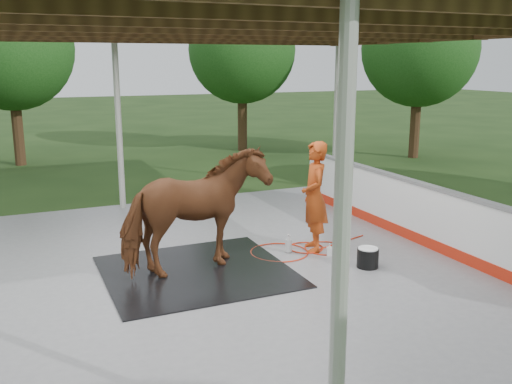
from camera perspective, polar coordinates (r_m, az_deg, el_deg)
name	(u,v)px	position (r m, az deg, el deg)	size (l,w,h in m)	color
ground	(180,278)	(9.27, -7.63, -8.53)	(100.00, 100.00, 0.00)	#1E3814
concrete_slab	(180,277)	(9.26, -7.63, -8.39)	(12.00, 10.00, 0.05)	slate
pavilion_structure	(172,19)	(8.65, -8.44, 16.73)	(12.60, 10.60, 4.05)	beige
dasher_board	(415,212)	(11.16, 15.59, -1.98)	(0.16, 8.00, 1.15)	red
tree_belt	(175,35)	(9.59, -8.09, 15.29)	(28.00, 28.00, 5.80)	#382314
rubber_mat	(197,271)	(9.34, -5.92, -7.90)	(2.90, 2.72, 0.02)	black
horse	(196,212)	(9.04, -6.07, -1.98)	(1.06, 2.34, 1.97)	brown
handler	(315,197)	(10.14, 5.87, -0.47)	(0.72, 0.47, 1.97)	#AE3D12
wash_bucket	(368,257)	(9.63, 11.11, -6.43)	(0.36, 0.36, 0.33)	black
soap_bottle_a	(288,243)	(10.18, 3.27, -5.15)	(0.13, 0.13, 0.33)	silver
soap_bottle_b	(329,249)	(10.11, 7.36, -5.71)	(0.10, 0.10, 0.22)	#338CD8
hose_coil	(299,250)	(10.33, 4.32, -5.80)	(2.46, 1.05, 0.02)	red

